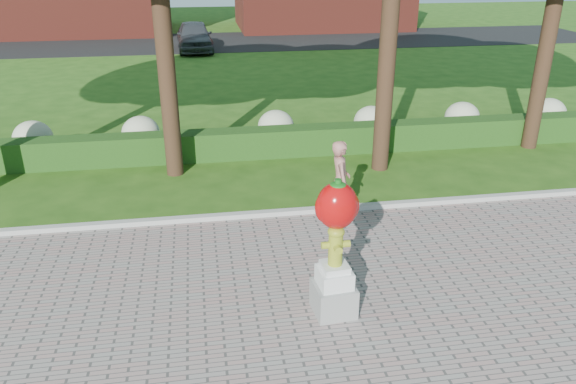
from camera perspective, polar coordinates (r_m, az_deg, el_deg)
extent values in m
plane|color=#254B12|center=(10.01, -0.43, -10.18)|extent=(100.00, 100.00, 0.00)
cube|color=#ADADA5|center=(12.56, -2.53, -2.30)|extent=(40.00, 0.18, 0.15)
cube|color=#1B3E11|center=(16.12, -4.26, 4.95)|extent=(24.00, 0.70, 0.80)
ellipsoid|color=#A6AD84|center=(17.63, -24.48, 5.01)|extent=(1.10, 1.10, 0.99)
ellipsoid|color=#A6AD84|center=(17.06, -14.72, 5.83)|extent=(1.10, 1.10, 0.99)
ellipsoid|color=#A6AD84|center=(17.12, -1.23, 6.68)|extent=(1.10, 1.10, 0.99)
ellipsoid|color=#A6AD84|center=(17.77, 8.46, 7.06)|extent=(1.10, 1.10, 0.99)
ellipsoid|color=#A6AD84|center=(18.87, 17.26, 7.24)|extent=(1.10, 1.10, 0.99)
ellipsoid|color=#A6AD84|center=(20.37, 24.94, 7.26)|extent=(1.10, 1.10, 0.99)
cube|color=black|center=(36.66, -7.38, 14.89)|extent=(50.00, 8.00, 0.02)
cylinder|color=black|center=(14.45, -12.35, 13.26)|extent=(0.44, 0.44, 6.16)
cylinder|color=black|center=(14.64, 10.23, 15.78)|extent=(0.44, 0.44, 7.28)
cylinder|color=black|center=(17.84, 24.76, 13.16)|extent=(0.44, 0.44, 5.88)
cube|color=gray|center=(9.38, 4.65, -10.70)|extent=(0.70, 0.70, 0.52)
cube|color=silver|center=(9.15, 4.73, -8.62)|extent=(0.56, 0.56, 0.29)
cube|color=silver|center=(9.05, 4.77, -7.57)|extent=(0.45, 0.45, 0.10)
cylinder|color=#929C22|center=(8.88, 4.85, -5.69)|extent=(0.23, 0.23, 0.58)
ellipsoid|color=#929C22|center=(8.74, 4.91, -4.04)|extent=(0.27, 0.27, 0.19)
cylinder|color=#929C22|center=(8.81, 3.81, -5.43)|extent=(0.12, 0.11, 0.11)
cylinder|color=#929C22|center=(8.89, 5.90, -5.25)|extent=(0.12, 0.11, 0.11)
cylinder|color=#929C22|center=(8.72, 5.10, -5.83)|extent=(0.12, 0.12, 0.12)
cylinder|color=#929C22|center=(8.70, 4.93, -3.55)|extent=(0.08, 0.08, 0.05)
ellipsoid|color=#AD0909|center=(8.54, 5.02, -1.40)|extent=(0.65, 0.58, 0.75)
ellipsoid|color=#AD0909|center=(8.51, 3.79, -1.61)|extent=(0.32, 0.32, 0.48)
ellipsoid|color=#AD0909|center=(8.59, 6.22, -1.43)|extent=(0.32, 0.32, 0.48)
cylinder|color=#166016|center=(8.39, 5.11, 0.91)|extent=(0.10, 0.10, 0.12)
ellipsoid|color=#166016|center=(8.40, 5.10, 0.71)|extent=(0.25, 0.25, 0.08)
imported|color=#A1685C|center=(12.11, 5.31, 1.13)|extent=(0.46, 0.68, 1.81)
imported|color=#3C3F43|center=(33.59, -9.50, 15.38)|extent=(2.14, 4.86, 1.63)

